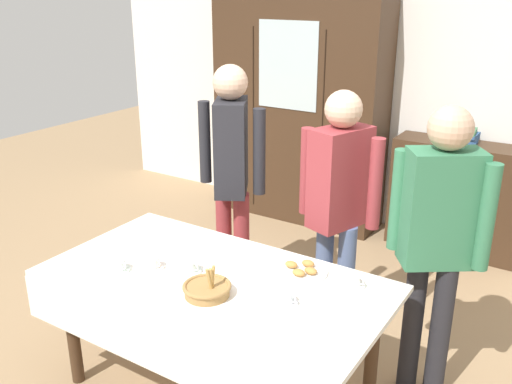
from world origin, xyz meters
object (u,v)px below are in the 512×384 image
object	(u,v)px
tea_cup_far_left	(285,298)
tea_cup_back_edge	(190,267)
spoon_far_left	(154,233)
book_stack	(468,137)
dining_table	(211,297)
person_beside_shelf	(232,164)
spoon_near_right	(181,252)
tea_cup_far_right	(118,266)
bread_basket	(207,289)
tea_cup_front_edge	(353,281)
pastry_plate	(302,270)
bookshelf_low	(460,198)
person_behind_table_right	(438,230)
wall_cabinet	(299,109)
person_near_right_end	(339,196)
tea_cup_center	(152,263)

from	to	relation	value
tea_cup_far_left	tea_cup_back_edge	distance (m)	0.58
tea_cup_far_left	spoon_far_left	size ratio (longest dim) A/B	1.09
book_stack	dining_table	bearing A→B (deg)	-103.47
spoon_far_left	person_beside_shelf	xyz separation A→B (m)	(0.13, 0.65, 0.29)
spoon_near_right	person_beside_shelf	world-z (taller)	person_beside_shelf
tea_cup_far_right	bread_basket	distance (m)	0.55
tea_cup_front_edge	spoon_far_left	distance (m)	1.27
tea_cup_front_edge	spoon_far_left	bearing A→B (deg)	-176.89
tea_cup_back_edge	pastry_plate	size ratio (longest dim) A/B	0.46
book_stack	pastry_plate	distance (m)	2.34
spoon_far_left	tea_cup_front_edge	bearing A→B (deg)	3.11
spoon_near_right	pastry_plate	bearing A→B (deg)	13.49
bookshelf_low	tea_cup_front_edge	distance (m)	2.31
tea_cup_far_left	spoon_near_right	bearing A→B (deg)	168.96
tea_cup_back_edge	person_behind_table_right	xyz separation A→B (m)	(1.09, 0.66, 0.23)
tea_cup_back_edge	spoon_far_left	size ratio (longest dim) A/B	1.09
tea_cup_far_left	spoon_near_right	world-z (taller)	tea_cup_far_left
tea_cup_far_left	tea_cup_far_right	xyz separation A→B (m)	(-0.91, -0.19, 0.00)
tea_cup_back_edge	person_behind_table_right	distance (m)	1.30
wall_cabinet	tea_cup_far_right	xyz separation A→B (m)	(0.42, -2.76, -0.30)
tea_cup_far_left	bread_basket	bearing A→B (deg)	-158.99
tea_cup_back_edge	spoon_near_right	distance (m)	0.23
person_near_right_end	person_behind_table_right	size ratio (longest dim) A/B	0.99
tea_cup_center	bread_basket	bearing A→B (deg)	-8.88
spoon_far_left	person_behind_table_right	world-z (taller)	person_behind_table_right
person_beside_shelf	wall_cabinet	bearing A→B (deg)	103.26
tea_cup_front_edge	dining_table	bearing A→B (deg)	-151.39
tea_cup_front_edge	tea_cup_back_edge	bearing A→B (deg)	-157.34
pastry_plate	spoon_near_right	distance (m)	0.70
tea_cup_back_edge	tea_cup_center	world-z (taller)	same
bread_basket	pastry_plate	bearing A→B (deg)	58.16
pastry_plate	spoon_far_left	size ratio (longest dim) A/B	2.35
tea_cup_back_edge	person_behind_table_right	bearing A→B (deg)	31.28
bookshelf_low	tea_cup_center	xyz separation A→B (m)	(-0.98, -2.70, 0.29)
spoon_far_left	person_beside_shelf	world-z (taller)	person_beside_shelf
wall_cabinet	tea_cup_far_left	bearing A→B (deg)	-62.64
tea_cup_far_right	spoon_far_left	world-z (taller)	tea_cup_far_right
bread_basket	person_behind_table_right	size ratio (longest dim) A/B	0.15
tea_cup_center	person_beside_shelf	distance (m)	1.03
pastry_plate	spoon_far_left	xyz separation A→B (m)	(-0.99, -0.05, -0.01)
tea_cup_center	person_behind_table_right	bearing A→B (deg)	29.83
tea_cup_far_left	dining_table	bearing A→B (deg)	-177.78
dining_table	tea_cup_front_edge	bearing A→B (deg)	28.61
person_behind_table_right	tea_cup_far_right	bearing A→B (deg)	-148.91
tea_cup_front_edge	tea_cup_back_edge	xyz separation A→B (m)	(-0.78, -0.33, -0.00)
tea_cup_far_left	tea_cup_center	world-z (taller)	same
person_beside_shelf	tea_cup_back_edge	bearing A→B (deg)	-68.39
person_behind_table_right	pastry_plate	bearing A→B (deg)	-149.10
dining_table	bread_basket	size ratio (longest dim) A/B	7.47
dining_table	book_stack	bearing A→B (deg)	76.53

